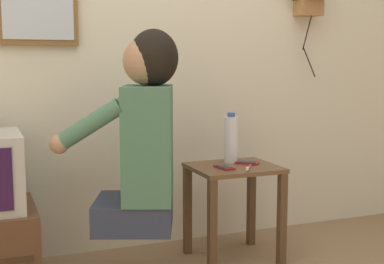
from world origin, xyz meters
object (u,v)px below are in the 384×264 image
at_px(cell_phone_spare, 247,163).
at_px(water_bottle, 231,139).
at_px(cell_phone_held, 224,167).
at_px(toothbrush, 249,168).
at_px(person, 143,133).

bearing_deg(cell_phone_spare, water_bottle, 86.84).
relative_size(cell_phone_held, toothbrush, 0.90).
height_order(cell_phone_held, cell_phone_spare, same).
distance_m(cell_phone_held, water_bottle, 0.21).
bearing_deg(cell_phone_spare, cell_phone_held, 155.36).
distance_m(person, water_bottle, 0.62).
height_order(water_bottle, toothbrush, water_bottle).
distance_m(cell_phone_spare, toothbrush, 0.15).
bearing_deg(person, toothbrush, -66.40).
xyz_separation_m(person, cell_phone_spare, (0.63, 0.16, -0.22)).
bearing_deg(cell_phone_held, person, -176.29).
bearing_deg(water_bottle, toothbrush, -89.47).
bearing_deg(cell_phone_held, toothbrush, -41.22).
height_order(person, cell_phone_held, person).
bearing_deg(water_bottle, person, -157.88).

